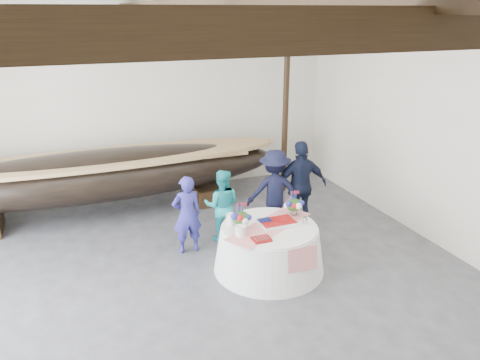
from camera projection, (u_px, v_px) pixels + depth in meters
name	position (u px, v px, depth m)	size (l,w,h in m)	color
floor	(210.00, 339.00, 6.53)	(10.00, 12.00, 0.01)	#3D3D42
wall_back	(130.00, 103.00, 11.01)	(10.00, 0.02, 4.50)	silver
pavilion_structure	(183.00, 37.00, 5.88)	(9.80, 11.76, 4.50)	black
longboat_display	(101.00, 175.00, 10.11)	(8.04, 1.61, 1.51)	black
banquet_table	(269.00, 248.00, 8.16)	(1.94, 1.94, 0.83)	silver
tabletop_items	(267.00, 216.00, 8.07)	(1.83, 1.35, 0.40)	red
guest_woman_blue	(187.00, 215.00, 8.66)	(0.55, 0.36, 1.51)	navy
guest_woman_teal	(222.00, 205.00, 9.13)	(0.71, 0.55, 1.46)	#21A7AC
guest_man_left	(274.00, 191.00, 9.47)	(1.12, 0.64, 1.73)	black
guest_man_right	(301.00, 186.00, 9.56)	(1.10, 0.46, 1.88)	black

